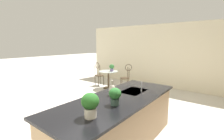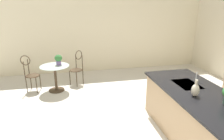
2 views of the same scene
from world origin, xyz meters
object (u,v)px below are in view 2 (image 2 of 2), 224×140
object	(u,v)px
potted_plant_on_table	(58,59)
vase_on_counter	(195,90)
bistro_table	(55,76)
chair_near_window	(77,66)
chair_by_island	(30,72)

from	to	relation	value
potted_plant_on_table	vase_on_counter	size ratio (longest dim) A/B	1.00
bistro_table	potted_plant_on_table	world-z (taller)	potted_plant_on_table
potted_plant_on_table	vase_on_counter	bearing A→B (deg)	38.01
chair_near_window	chair_by_island	xyz separation A→B (m)	(0.27, -1.31, 0.00)
bistro_table	chair_by_island	world-z (taller)	chair_by_island
potted_plant_on_table	vase_on_counter	world-z (taller)	vase_on_counter
bistro_table	potted_plant_on_table	distance (m)	0.48
bistro_table	vase_on_counter	size ratio (longest dim) A/B	2.78
chair_near_window	vase_on_counter	size ratio (longest dim) A/B	3.62
bistro_table	chair_near_window	bearing A→B (deg)	122.17
chair_near_window	potted_plant_on_table	world-z (taller)	chair_near_window
vase_on_counter	bistro_table	bearing A→B (deg)	-139.84
chair_near_window	potted_plant_on_table	distance (m)	0.69
bistro_table	chair_near_window	xyz separation A→B (m)	(-0.40, 0.63, 0.13)
chair_by_island	chair_near_window	bearing A→B (deg)	101.58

